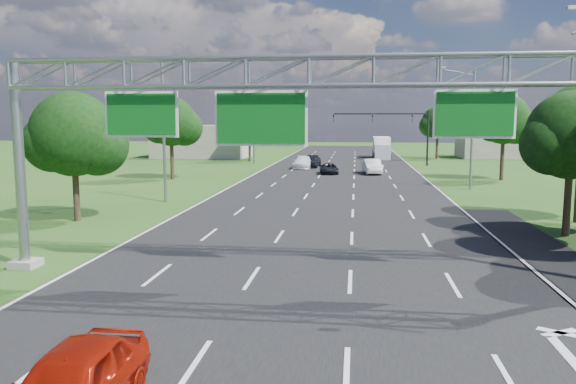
# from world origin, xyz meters

# --- Properties ---
(ground) EXTENTS (220.00, 220.00, 0.00)m
(ground) POSITION_xyz_m (0.00, 30.00, 0.00)
(ground) COLOR #204A16
(ground) RESTS_ON ground
(road) EXTENTS (18.00, 180.00, 0.02)m
(road) POSITION_xyz_m (0.00, 30.00, 0.00)
(road) COLOR black
(road) RESTS_ON ground
(road_flare) EXTENTS (3.00, 30.00, 0.02)m
(road_flare) POSITION_xyz_m (10.20, 14.00, 0.00)
(road_flare) COLOR black
(road_flare) RESTS_ON ground
(sign_gantry) EXTENTS (23.50, 1.00, 9.56)m
(sign_gantry) POSITION_xyz_m (0.33, 12.00, 6.89)
(sign_gantry) COLOR gray
(sign_gantry) RESTS_ON ground
(traffic_signal) EXTENTS (12.21, 0.24, 7.00)m
(traffic_signal) POSITION_xyz_m (7.48, 65.00, 5.17)
(traffic_signal) COLOR black
(traffic_signal) RESTS_ON ground
(streetlight_l_near) EXTENTS (2.97, 0.22, 10.16)m
(streetlight_l_near) POSITION_xyz_m (-11.30, 30.00, 5.58)
(streetlight_l_near) COLOR gray
(streetlight_l_near) RESTS_ON ground
(streetlight_l_far) EXTENTS (2.97, 0.22, 10.16)m
(streetlight_l_far) POSITION_xyz_m (-11.30, 65.00, 5.58)
(streetlight_l_far) COLOR gray
(streetlight_l_far) RESTS_ON ground
(streetlight_r_mid) EXTENTS (2.97, 0.22, 10.16)m
(streetlight_r_mid) POSITION_xyz_m (11.30, 40.00, 5.58)
(streetlight_r_mid) COLOR gray
(streetlight_r_mid) RESTS_ON ground
(tree_verge_la) EXTENTS (5.76, 4.80, 7.40)m
(tree_verge_la) POSITION_xyz_m (-13.92, 22.04, 4.76)
(tree_verge_la) COLOR #2D2116
(tree_verge_la) RESTS_ON ground
(tree_verge_lb) EXTENTS (5.76, 4.80, 8.06)m
(tree_verge_lb) POSITION_xyz_m (-15.92, 45.04, 5.41)
(tree_verge_lb) COLOR #2D2116
(tree_verge_lb) RESTS_ON ground
(tree_verge_lc) EXTENTS (5.76, 4.80, 7.62)m
(tree_verge_lc) POSITION_xyz_m (-12.92, 70.04, 4.98)
(tree_verge_lc) COLOR #2D2116
(tree_verge_lc) RESTS_ON ground
(tree_verge_rd) EXTENTS (5.76, 4.80, 8.28)m
(tree_verge_rd) POSITION_xyz_m (16.08, 48.04, 5.63)
(tree_verge_rd) COLOR #2D2116
(tree_verge_rd) RESTS_ON ground
(tree_verge_re) EXTENTS (5.76, 4.80, 7.84)m
(tree_verge_re) POSITION_xyz_m (14.08, 78.04, 5.20)
(tree_verge_re) COLOR #2D2116
(tree_verge_re) RESTS_ON ground
(building_left) EXTENTS (14.00, 10.00, 5.00)m
(building_left) POSITION_xyz_m (-22.00, 78.00, 2.50)
(building_left) COLOR gray
(building_left) RESTS_ON ground
(building_right) EXTENTS (12.00, 9.00, 4.00)m
(building_right) POSITION_xyz_m (24.00, 82.00, 2.00)
(building_right) COLOR gray
(building_right) RESTS_ON ground
(car_queue_a) EXTENTS (2.12, 5.07, 1.46)m
(car_queue_a) POSITION_xyz_m (-4.37, 58.74, 0.73)
(car_queue_a) COLOR white
(car_queue_a) RESTS_ON ground
(car_queue_b) EXTENTS (2.30, 4.22, 1.12)m
(car_queue_b) POSITION_xyz_m (-0.92, 52.46, 0.56)
(car_queue_b) COLOR black
(car_queue_b) RESTS_ON ground
(car_queue_c) EXTENTS (2.29, 4.89, 1.62)m
(car_queue_c) POSITION_xyz_m (-3.47, 60.76, 0.81)
(car_queue_c) COLOR black
(car_queue_c) RESTS_ON ground
(car_queue_d) EXTENTS (2.24, 4.98, 1.59)m
(car_queue_d) POSITION_xyz_m (3.70, 53.09, 0.79)
(car_queue_d) COLOR silver
(car_queue_d) RESTS_ON ground
(box_truck) EXTENTS (2.60, 8.49, 3.22)m
(box_truck) POSITION_xyz_m (5.87, 78.89, 1.54)
(box_truck) COLOR white
(box_truck) RESTS_ON ground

